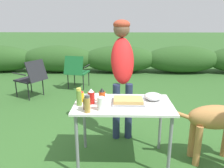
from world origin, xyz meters
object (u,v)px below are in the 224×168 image
ketchup_bottle (91,96)px  relish_jar (79,97)px  paper_cup_stack (101,104)px  mustard_bottle (81,96)px  spice_jar (87,104)px  hot_sauce_bottle (102,97)px  camp_chair_green_behind_table (32,77)px  plate_stack (100,97)px  camp_chair_near_hedge (77,70)px  food_tray (128,101)px  folding_table (123,110)px  mixing_bowl (153,96)px  dog (221,120)px  standing_person_in_gray_fleece (122,64)px  beer_bottle (86,103)px

ketchup_bottle → relish_jar: 0.14m
paper_cup_stack → ketchup_bottle: (-0.12, 0.19, 0.01)m
mustard_bottle → relish_jar: 0.13m
spice_jar → relish_jar: size_ratio=0.93×
hot_sauce_bottle → camp_chair_green_behind_table: size_ratio=0.24×
plate_stack → hot_sauce_bottle: 0.24m
hot_sauce_bottle → camp_chair_near_hedge: (-0.84, 2.96, -0.37)m
food_tray → mustard_bottle: size_ratio=2.74×
relish_jar → ketchup_bottle: bearing=24.5°
folding_table → relish_jar: size_ratio=5.59×
folding_table → mustard_bottle: mustard_bottle is taller
paper_cup_stack → camp_chair_near_hedge: paper_cup_stack is taller
mixing_bowl → dog: size_ratio=0.21×
spice_jar → standing_person_in_gray_fleece: size_ratio=0.11×
plate_stack → relish_jar: size_ratio=1.22×
paper_cup_stack → hot_sauce_bottle: size_ratio=0.72×
paper_cup_stack → dog: (1.36, 0.23, -0.28)m
plate_stack → mixing_bowl: (0.63, -0.04, 0.03)m
standing_person_in_gray_fleece → camp_chair_green_behind_table: (-1.92, 1.56, -0.60)m
mustard_bottle → dog: bearing=-1.0°
food_tray → relish_jar: (-0.54, -0.08, 0.07)m
plate_stack → camp_chair_green_behind_table: bearing=128.6°
food_tray → hot_sauce_bottle: hot_sauce_bottle is taller
beer_bottle → relish_jar: bearing=129.1°
hot_sauce_bottle → standing_person_in_gray_fleece: (0.23, 0.72, 0.23)m
mixing_bowl → food_tray: bearing=-158.0°
mixing_bowl → ketchup_bottle: ketchup_bottle is taller
mustard_bottle → relish_jar: bearing=-89.0°
beer_bottle → paper_cup_stack: bearing=-5.1°
mixing_bowl → hot_sauce_bottle: bearing=-162.5°
camp_chair_green_behind_table → relish_jar: bearing=-119.0°
spice_jar → dog: (1.50, 0.29, -0.30)m
beer_bottle → mixing_bowl: bearing=22.7°
folding_table → plate_stack: (-0.28, 0.17, 0.09)m
paper_cup_stack → camp_chair_green_behind_table: 2.98m
folding_table → standing_person_in_gray_fleece: (-0.00, 0.67, 0.40)m
plate_stack → paper_cup_stack: paper_cup_stack is taller
ketchup_bottle → dog: (1.49, 0.05, -0.29)m
mustard_bottle → standing_person_in_gray_fleece: size_ratio=0.08×
plate_stack → spice_jar: spice_jar is taller
plate_stack → standing_person_in_gray_fleece: (0.27, 0.50, 0.31)m
beer_bottle → mustard_bottle: beer_bottle is taller
paper_cup_stack → relish_jar: relish_jar is taller
mustard_bottle → spice_jar: bearing=-69.7°
folding_table → plate_stack: plate_stack is taller
plate_stack → beer_bottle: size_ratio=1.56×
beer_bottle → dog: beer_bottle is taller
ketchup_bottle → spice_jar: spice_jar is taller
paper_cup_stack → hot_sauce_bottle: 0.14m
paper_cup_stack → camp_chair_green_behind_table: paper_cup_stack is taller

